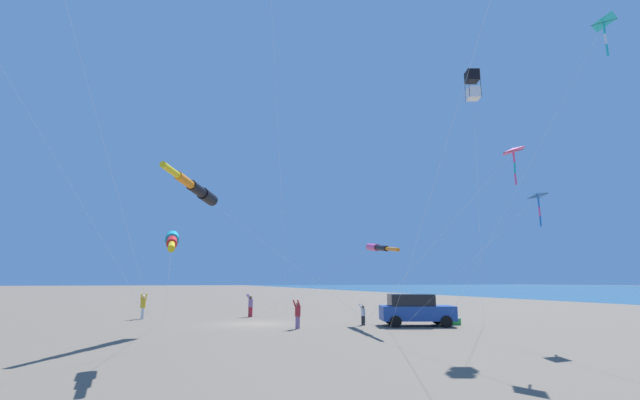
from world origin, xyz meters
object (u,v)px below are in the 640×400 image
object	(u,v)px
cooler_box	(455,321)
person_child_green_jacket	(250,304)
kite_windsock_striped_overhead	(377,248)
kite_delta_black_fish_shape	(537,196)
person_adult_flyer	(143,305)
kite_delta_blue_topmost	(603,24)
kite_box_long_streamer_left	(473,85)
kite_windsock_checkered_midright	(198,190)
parked_car	(415,309)
kite_delta_teal_far_right	(512,152)
kite_windsock_red_high_left	(172,240)
person_bystander_far	(363,313)
person_child_grey_jacket	(298,313)

from	to	relation	value
cooler_box	person_child_green_jacket	size ratio (longest dim) A/B	0.37
kite_windsock_striped_overhead	kite_delta_black_fish_shape	distance (m)	9.80
cooler_box	kite_delta_black_fish_shape	distance (m)	10.07
person_adult_flyer	kite_delta_blue_topmost	bearing A→B (deg)	-46.40
cooler_box	kite_box_long_streamer_left	bearing A→B (deg)	-109.55
person_child_green_jacket	kite_windsock_striped_overhead	xyz separation A→B (m)	(6.26, -8.92, 3.74)
cooler_box	person_adult_flyer	size ratio (longest dim) A/B	0.35
kite_windsock_checkered_midright	kite_delta_blue_topmost	bearing A→B (deg)	-33.05
kite_delta_black_fish_shape	cooler_box	bearing A→B (deg)	84.66
parked_car	kite_box_long_streamer_left	xyz separation A→B (m)	(0.64, -5.71, 11.90)
kite_delta_teal_far_right	kite_delta_black_fish_shape	bearing A→B (deg)	35.51
kite_box_long_streamer_left	kite_delta_blue_topmost	xyz separation A→B (m)	(3.41, -4.88, 1.30)
kite_delta_black_fish_shape	kite_box_long_streamer_left	bearing A→B (deg)	117.59
kite_delta_blue_topmost	parked_car	bearing A→B (deg)	110.91
kite_windsock_striped_overhead	kite_delta_teal_far_right	world-z (taller)	kite_delta_teal_far_right
kite_windsock_striped_overhead	kite_windsock_red_high_left	size ratio (longest dim) A/B	0.68
kite_delta_teal_far_right	kite_delta_blue_topmost	xyz separation A→B (m)	(5.98, 0.17, 6.74)
kite_delta_black_fish_shape	kite_delta_blue_topmost	xyz separation A→B (m)	(2.18, -2.54, 7.69)
kite_windsock_striped_overhead	kite_delta_teal_far_right	distance (m)	11.85
person_bystander_far	kite_delta_teal_far_right	xyz separation A→B (m)	(0.84, -12.19, 6.72)
person_child_grey_jacket	kite_delta_teal_far_right	distance (m)	14.12
person_child_green_jacket	person_child_grey_jacket	bearing A→B (deg)	-82.70
kite_windsock_checkered_midright	kite_delta_black_fish_shape	distance (m)	17.03
parked_car	person_bystander_far	distance (m)	3.13
person_child_green_jacket	kite_windsock_striped_overhead	size ratio (longest dim) A/B	0.13
kite_windsock_striped_overhead	person_child_grey_jacket	bearing A→B (deg)	-178.40
person_adult_flyer	kite_windsock_striped_overhead	xyz separation A→B (m)	(13.79, -9.50, 3.67)
kite_box_long_streamer_left	kite_delta_blue_topmost	size ratio (longest dim) A/B	0.95
person_child_green_jacket	kite_windsock_red_high_left	size ratio (longest dim) A/B	0.09
person_child_grey_jacket	kite_box_long_streamer_left	size ratio (longest dim) A/B	0.12
person_adult_flyer	kite_windsock_checkered_midright	size ratio (longest dim) A/B	0.14
kite_delta_teal_far_right	kite_windsock_checkered_midright	world-z (taller)	kite_windsock_checkered_midright
cooler_box	kite_delta_blue_topmost	bearing A→B (deg)	-82.08
person_adult_flyer	person_child_green_jacket	size ratio (longest dim) A/B	1.07
cooler_box	kite_windsock_red_high_left	distance (m)	18.55
kite_box_long_streamer_left	person_bystander_far	bearing A→B (deg)	115.57
parked_car	kite_windsock_checkered_midright	size ratio (longest dim) A/B	0.36
kite_box_long_streamer_left	cooler_box	bearing A→B (deg)	70.45
person_child_green_jacket	person_child_grey_jacket	world-z (taller)	person_child_green_jacket
kite_windsock_checkered_midright	cooler_box	bearing A→B (deg)	-2.26
person_child_grey_jacket	kite_delta_black_fish_shape	world-z (taller)	kite_delta_black_fish_shape
cooler_box	kite_windsock_red_high_left	xyz separation A→B (m)	(-16.54, -7.51, 3.77)
person_adult_flyer	person_child_grey_jacket	size ratio (longest dim) A/B	1.13
kite_delta_teal_far_right	kite_delta_black_fish_shape	world-z (taller)	kite_delta_teal_far_right
person_child_green_jacket	kite_delta_black_fish_shape	size ratio (longest dim) A/B	0.22
person_child_green_jacket	kite_delta_teal_far_right	distance (m)	22.37
kite_windsock_checkered_midright	person_adult_flyer	bearing A→B (deg)	106.61
cooler_box	kite_box_long_streamer_left	world-z (taller)	kite_box_long_streamer_left
cooler_box	kite_windsock_striped_overhead	distance (m)	6.48
kite_delta_black_fish_shape	person_bystander_far	bearing A→B (deg)	116.07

